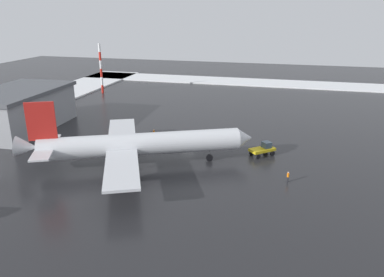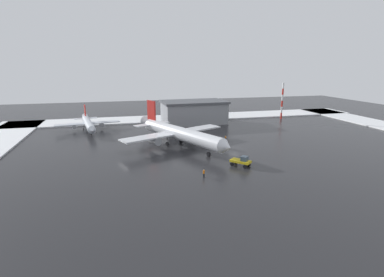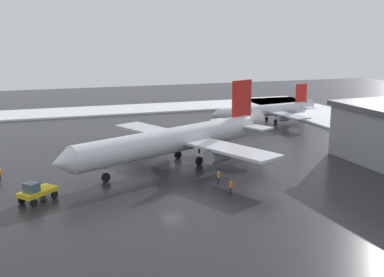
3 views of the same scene
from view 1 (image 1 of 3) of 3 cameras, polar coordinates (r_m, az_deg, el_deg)
The scene contains 9 objects.
ground_plane at distance 75.85m, azimuth -0.61°, elevation -0.31°, with size 240.00×240.00×0.00m, color #232326.
snow_bank_left at distance 139.58m, azimuth 6.71°, elevation 8.63°, with size 14.00×116.00×0.41m, color white.
airplane_parked_portside at distance 63.03m, azimuth -8.52°, elevation -0.89°, with size 31.58×37.18×11.71m.
pushback_tug at distance 69.01m, azimuth 10.82°, elevation -1.53°, with size 4.71×4.89×2.50m.
ground_crew_near_tug at distance 59.45m, azimuth 14.42°, elevation -5.59°, with size 0.36×0.36×1.71m.
ground_crew_mid_apron at distance 78.00m, azimuth -5.83°, elevation 0.90°, with size 0.36×0.36×1.71m.
ground_crew_beside_wing at distance 74.18m, azimuth -7.09°, elevation -0.12°, with size 0.36×0.36×1.71m.
antenna_mast at distance 122.01m, azimuth -13.70°, elevation 10.30°, with size 0.70×0.70×15.39m.
cargo_hangar at distance 90.61m, azimuth -24.94°, elevation 4.05°, with size 25.54×15.92×8.80m.
Camera 1 is at (69.03, 18.87, 25.15)m, focal length 35.00 mm.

